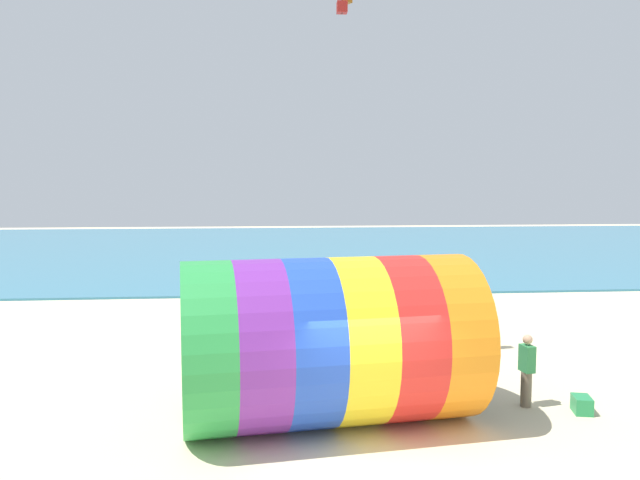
{
  "coord_description": "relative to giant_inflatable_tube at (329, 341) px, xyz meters",
  "views": [
    {
      "loc": [
        -1.97,
        -10.58,
        4.97
      ],
      "look_at": [
        -0.73,
        3.91,
        3.62
      ],
      "focal_mm": 35.0,
      "sensor_mm": 36.0,
      "label": 1
    }
  ],
  "objects": [
    {
      "name": "kite_handler",
      "position": [
        4.45,
        0.54,
        -0.9
      ],
      "size": [
        0.28,
        0.39,
        1.62
      ],
      "color": "#726651",
      "rests_on": "ground"
    },
    {
      "name": "ground_plane",
      "position": [
        0.71,
        -1.91,
        -1.72
      ],
      "size": [
        120.0,
        120.0,
        0.0
      ],
      "primitive_type": "plane",
      "color": "beige"
    },
    {
      "name": "cooler_box",
      "position": [
        5.49,
        0.06,
        -1.54
      ],
      "size": [
        0.46,
        0.58,
        0.36
      ],
      "primitive_type": "cube",
      "rotation": [
        0.0,
        0.0,
        1.36
      ],
      "color": "#268C4C",
      "rests_on": "ground"
    },
    {
      "name": "giant_inflatable_tube",
      "position": [
        0.0,
        0.0,
        0.0
      ],
      "size": [
        6.32,
        4.19,
        3.44
      ],
      "color": "green",
      "rests_on": "ground"
    },
    {
      "name": "sea",
      "position": [
        0.71,
        34.33,
        -1.67
      ],
      "size": [
        120.0,
        40.0,
        0.1
      ],
      "primitive_type": "cube",
      "color": "teal",
      "rests_on": "ground"
    }
  ]
}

